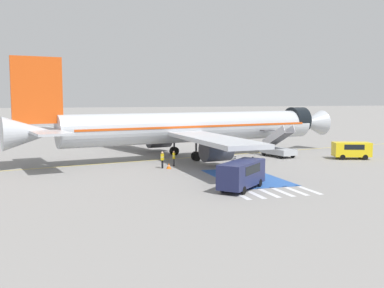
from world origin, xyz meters
name	(u,v)px	position (x,y,z in m)	size (l,w,h in m)	color
ground_plane	(201,157)	(0.00, 0.00, 0.00)	(600.00, 600.00, 0.00)	gray
apron_leadline_yellow	(196,157)	(-0.55, 0.19, 0.00)	(0.20, 77.65, 0.01)	gold
apron_stand_patch_blue	(246,177)	(-0.55, -14.74, 0.00)	(5.47, 10.37, 0.01)	#2856A8
apron_walkway_bar_0	(240,195)	(-4.15, -21.52, 0.00)	(0.44, 3.60, 0.01)	silver
apron_walkway_bar_1	(254,194)	(-2.95, -21.52, 0.00)	(0.44, 3.60, 0.01)	silver
apron_walkway_bar_2	(268,193)	(-1.75, -21.52, 0.00)	(0.44, 3.60, 0.01)	silver
apron_walkway_bar_3	(282,192)	(-0.55, -21.52, 0.00)	(0.44, 3.60, 0.01)	silver
apron_walkway_bar_4	(296,191)	(0.65, -21.52, 0.00)	(0.44, 3.60, 0.01)	silver
apron_walkway_bar_5	(309,190)	(1.85, -21.52, 0.00)	(0.44, 3.60, 0.01)	silver
airliner	(191,128)	(-1.30, 0.05, 3.69)	(43.03, 36.57, 11.57)	#B7BCC4
boarding_stairs_forward	(278,149)	(9.36, -2.36, 1.00)	(3.06, 5.50, 4.06)	#ADB2BA
fuel_tanker	(106,131)	(-9.03, 22.85, 1.83)	(10.83, 3.18, 3.61)	#38383D
service_van_0	(352,149)	(16.80, -6.99, 1.21)	(4.75, 3.35, 2.01)	yellow
service_van_1	(242,173)	(-3.19, -19.67, 1.35)	(5.38, 5.21, 2.26)	#1E234C
baggage_cart	(244,158)	(3.78, -4.49, 0.26)	(2.99, 2.47, 0.87)	gray
ground_crew_0	(174,157)	(-5.10, -5.87, 0.93)	(0.27, 0.45, 1.62)	#2D2D33
ground_crew_1	(162,159)	(-6.70, -7.18, 1.02)	(0.43, 0.49, 1.77)	black
traffic_cone_0	(169,166)	(-6.13, -7.68, 0.29)	(0.52, 0.52, 0.57)	orange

